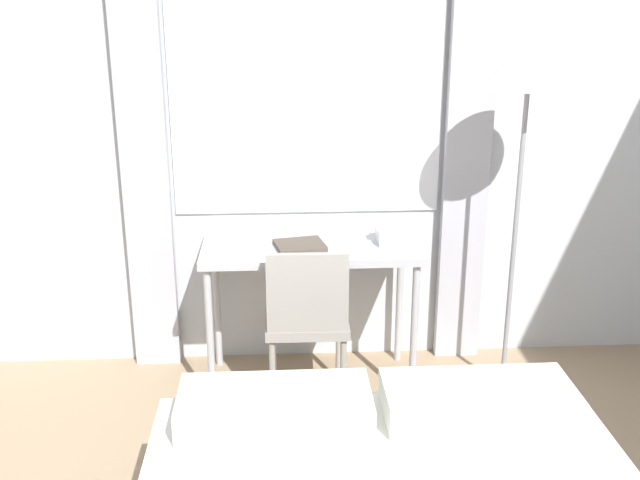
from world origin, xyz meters
name	(u,v)px	position (x,y,z in m)	size (l,w,h in m)	color
wall_back_with_window	(309,117)	(0.00, 3.27, 1.35)	(5.41, 0.13, 2.70)	silver
desk	(310,257)	(-0.01, 2.93, 0.70)	(1.08, 0.53, 0.78)	#B2B2B7
desk_chair	(307,315)	(-0.04, 2.69, 0.49)	(0.41, 0.41, 0.85)	gray
standing_lamp	(528,84)	(0.99, 2.82, 1.57)	(0.43, 0.43, 1.77)	#4C4C51
telephone	(392,234)	(0.40, 2.92, 0.82)	(0.17, 0.18, 0.10)	white
book	(300,245)	(-0.07, 2.86, 0.79)	(0.27, 0.24, 0.02)	#4C4238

